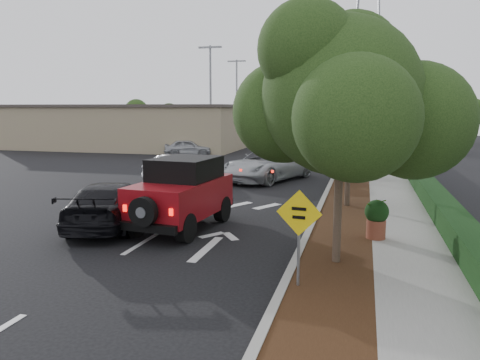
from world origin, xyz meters
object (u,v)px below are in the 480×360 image
(speed_hump_sign, at_px, (299,225))
(black_suv_oncoming, at_px, (111,204))
(red_jeep, at_px, (184,192))
(silver_suv_ahead, at_px, (267,165))

(speed_hump_sign, bearing_deg, black_suv_oncoming, 156.37)
(red_jeep, distance_m, speed_hump_sign, 6.25)
(red_jeep, height_order, black_suv_oncoming, red_jeep)
(silver_suv_ahead, bearing_deg, red_jeep, -71.41)
(red_jeep, bearing_deg, silver_suv_ahead, 92.29)
(silver_suv_ahead, xyz_separation_m, black_suv_oncoming, (-3.01, -11.09, -0.09))
(black_suv_oncoming, relative_size, speed_hump_sign, 2.43)
(speed_hump_sign, bearing_deg, silver_suv_ahead, 110.76)
(red_jeep, bearing_deg, black_suv_oncoming, -162.96)
(black_suv_oncoming, bearing_deg, red_jeep, 178.03)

